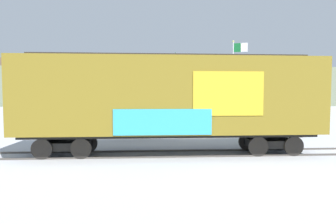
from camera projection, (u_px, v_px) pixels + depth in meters
ground_plane at (162, 154)px, 13.76m from camera, size 260.00×260.00×0.00m
track at (143, 154)px, 13.69m from camera, size 60.02×3.49×0.08m
freight_car at (170, 97)px, 13.62m from camera, size 13.90×3.34×4.76m
flagpole at (236, 71)px, 27.46m from camera, size 1.36×0.54×8.01m
hillside at (156, 88)px, 85.58m from camera, size 159.94×29.98×14.13m
parked_car_black at (123, 123)px, 20.06m from camera, size 4.78×2.35×1.78m
parked_car_white at (198, 123)px, 20.33m from camera, size 4.14×2.11×1.78m
parked_car_green at (273, 123)px, 20.00m from camera, size 4.33×2.33×1.75m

